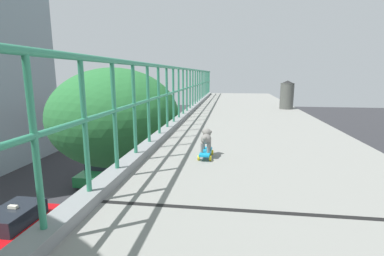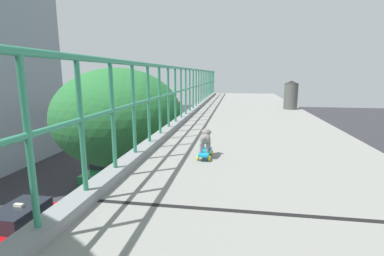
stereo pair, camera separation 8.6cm
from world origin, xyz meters
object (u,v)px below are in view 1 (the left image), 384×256
object	(u,v)px
car_red_taxi_fourth	(11,231)
small_dog	(206,138)
car_grey_fifth	(123,199)
toy_skateboard	(206,152)
city_bus	(155,119)
car_green_sixth	(102,169)
litter_bin	(287,94)

from	to	relation	value
car_red_taxi_fourth	small_dog	bearing A→B (deg)	-33.77
car_grey_fifth	small_dog	bearing A→B (deg)	-61.12
small_dog	car_grey_fifth	bearing A→B (deg)	118.88
toy_skateboard	small_dog	world-z (taller)	small_dog
car_red_taxi_fourth	toy_skateboard	size ratio (longest dim) A/B	9.82
city_bus	small_dog	bearing A→B (deg)	-73.20
car_grey_fifth	car_green_sixth	xyz separation A→B (m)	(-3.19, 4.41, -0.11)
car_grey_fifth	city_bus	world-z (taller)	city_bus
car_red_taxi_fourth	car_green_sixth	xyz separation A→B (m)	(0.17, 7.69, -0.08)
car_red_taxi_fourth	toy_skateboard	distance (m)	11.12
toy_skateboard	small_dog	bearing A→B (deg)	88.83
toy_skateboard	litter_bin	distance (m)	6.04
city_bus	litter_bin	distance (m)	23.93
car_red_taxi_fourth	toy_skateboard	world-z (taller)	toy_skateboard
car_grey_fifth	litter_bin	xyz separation A→B (m)	(6.90, -3.13, 5.45)
car_red_taxi_fourth	small_dog	xyz separation A→B (m)	(8.20, -5.48, 5.29)
car_red_taxi_fourth	city_bus	xyz separation A→B (m)	(0.09, 21.37, 1.15)
city_bus	litter_bin	bearing A→B (deg)	-64.38
toy_skateboard	litter_bin	size ratio (longest dim) A/B	0.49
car_red_taxi_fourth	city_bus	size ratio (longest dim) A/B	0.37
car_green_sixth	city_bus	xyz separation A→B (m)	(-0.09, 13.68, 1.23)
car_red_taxi_fourth	litter_bin	world-z (taller)	litter_bin
car_grey_fifth	toy_skateboard	xyz separation A→B (m)	(4.83, -8.80, 5.06)
car_grey_fifth	city_bus	xyz separation A→B (m)	(-3.28, 18.09, 1.12)
toy_skateboard	litter_bin	bearing A→B (deg)	69.92
car_red_taxi_fourth	small_dog	distance (m)	11.19
city_bus	toy_skateboard	distance (m)	28.36
litter_bin	car_green_sixth	bearing A→B (deg)	143.23
car_green_sixth	toy_skateboard	world-z (taller)	toy_skateboard
car_green_sixth	small_dog	size ratio (longest dim) A/B	12.38
car_green_sixth	car_grey_fifth	bearing A→B (deg)	-54.12
toy_skateboard	small_dog	size ratio (longest dim) A/B	1.26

